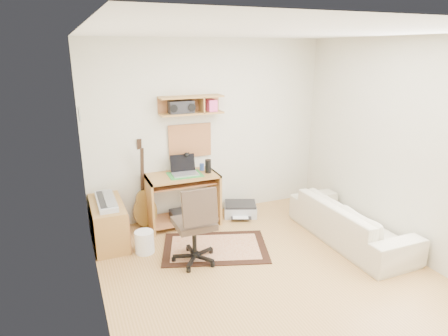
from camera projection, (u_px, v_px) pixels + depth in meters
name	position (u px, v px, depth m)	size (l,w,h in m)	color
floor	(272.00, 277.00, 4.38)	(3.60, 4.00, 0.01)	tan
ceiling	(282.00, 32.00, 3.61)	(3.60, 4.00, 0.01)	white
back_wall	(209.00, 130.00, 5.77)	(3.60, 0.01, 2.60)	beige
left_wall	(93.00, 190.00, 3.34)	(0.01, 4.00, 2.60)	beige
right_wall	(409.00, 149.00, 4.66)	(0.01, 4.00, 2.60)	beige
wall_shelf	(191.00, 105.00, 5.43)	(0.90, 0.25, 0.26)	#A9783B
cork_board	(190.00, 141.00, 5.67)	(0.64, 0.03, 0.49)	#A57252
wall_photo	(79.00, 114.00, 4.54)	(0.02, 0.20, 0.15)	#4C8CBF
desk	(183.00, 200.00, 5.61)	(1.00, 0.55, 0.75)	#A9783B
laptop	(185.00, 166.00, 5.45)	(0.36, 0.36, 0.27)	silver
speaker	(208.00, 166.00, 5.56)	(0.09, 0.09, 0.19)	black
desk_lamp	(189.00, 161.00, 5.63)	(0.10, 0.10, 0.29)	black
pencil_cup	(202.00, 167.00, 5.69)	(0.07, 0.07, 0.10)	#304C92
boombox	(181.00, 107.00, 5.37)	(0.35, 0.16, 0.18)	black
rug	(215.00, 248.00, 5.01)	(1.32, 0.88, 0.02)	beige
task_chair	(194.00, 223.00, 4.56)	(0.51, 0.51, 0.99)	#382B21
cabinet	(108.00, 223.00, 5.09)	(0.40, 0.90, 0.55)	#A9783B
music_keyboard	(106.00, 201.00, 5.00)	(0.22, 0.72, 0.06)	#B2B5BA
guitar	(143.00, 184.00, 5.46)	(0.34, 0.21, 1.27)	olive
waste_basket	(145.00, 242.00, 4.87)	(0.24, 0.24, 0.28)	white
printer	(240.00, 210.00, 5.99)	(0.48, 0.38, 0.18)	#A5A8AA
sofa	(351.00, 215.00, 5.12)	(1.85, 0.54, 0.72)	beige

